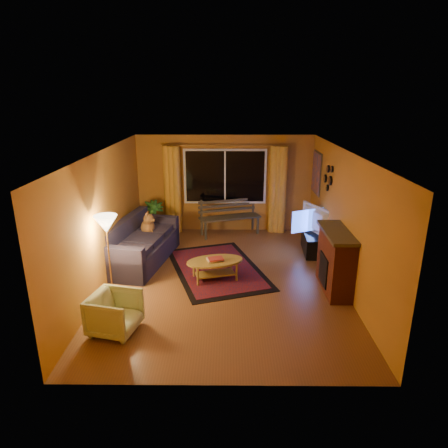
{
  "coord_description": "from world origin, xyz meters",
  "views": [
    {
      "loc": [
        0.07,
        -7.13,
        3.51
      ],
      "look_at": [
        0.0,
        0.3,
        1.05
      ],
      "focal_mm": 32.0,
      "sensor_mm": 36.0,
      "label": 1
    }
  ],
  "objects_px": {
    "sofa": "(141,242)",
    "armchair": "(115,311)",
    "bench": "(230,226)",
    "coffee_table": "(215,270)",
    "floor_lamp": "(109,257)",
    "tv_console": "(311,243)"
  },
  "relations": [
    {
      "from": "armchair",
      "to": "coffee_table",
      "type": "bearing_deg",
      "value": -25.54
    },
    {
      "from": "sofa",
      "to": "floor_lamp",
      "type": "xyz_separation_m",
      "value": [
        -0.22,
        -1.58,
        0.31
      ]
    },
    {
      "from": "bench",
      "to": "sofa",
      "type": "distance_m",
      "value": 2.6
    },
    {
      "from": "bench",
      "to": "armchair",
      "type": "relative_size",
      "value": 2.23
    },
    {
      "from": "bench",
      "to": "coffee_table",
      "type": "bearing_deg",
      "value": -115.06
    },
    {
      "from": "sofa",
      "to": "armchair",
      "type": "bearing_deg",
      "value": -76.13
    },
    {
      "from": "sofa",
      "to": "coffee_table",
      "type": "bearing_deg",
      "value": -17.18
    },
    {
      "from": "sofa",
      "to": "floor_lamp",
      "type": "height_order",
      "value": "floor_lamp"
    },
    {
      "from": "sofa",
      "to": "armchair",
      "type": "xyz_separation_m",
      "value": [
        0.14,
        -2.68,
        -0.11
      ]
    },
    {
      "from": "bench",
      "to": "armchair",
      "type": "distance_m",
      "value": 4.77
    },
    {
      "from": "coffee_table",
      "to": "tv_console",
      "type": "bearing_deg",
      "value": 33.65
    },
    {
      "from": "armchair",
      "to": "sofa",
      "type": "bearing_deg",
      "value": 16.33
    },
    {
      "from": "bench",
      "to": "coffee_table",
      "type": "xyz_separation_m",
      "value": [
        -0.3,
        -2.61,
        -0.03
      ]
    },
    {
      "from": "armchair",
      "to": "coffee_table",
      "type": "distance_m",
      "value": 2.34
    },
    {
      "from": "tv_console",
      "to": "sofa",
      "type": "bearing_deg",
      "value": -167.57
    },
    {
      "from": "armchair",
      "to": "coffee_table",
      "type": "relative_size",
      "value": 0.63
    },
    {
      "from": "sofa",
      "to": "tv_console",
      "type": "relative_size",
      "value": 2.12
    },
    {
      "from": "coffee_table",
      "to": "tv_console",
      "type": "distance_m",
      "value": 2.61
    },
    {
      "from": "tv_console",
      "to": "floor_lamp",
      "type": "bearing_deg",
      "value": -148.01
    },
    {
      "from": "sofa",
      "to": "tv_console",
      "type": "height_order",
      "value": "sofa"
    },
    {
      "from": "tv_console",
      "to": "armchair",
      "type": "bearing_deg",
      "value": -134.54
    },
    {
      "from": "armchair",
      "to": "floor_lamp",
      "type": "relative_size",
      "value": 0.45
    }
  ]
}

